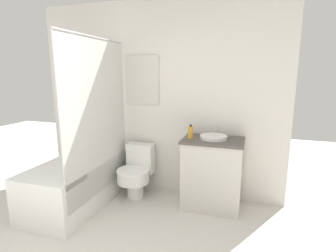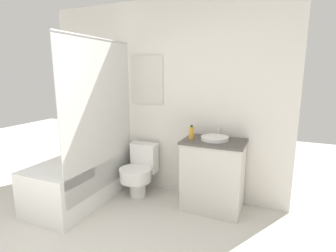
# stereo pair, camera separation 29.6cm
# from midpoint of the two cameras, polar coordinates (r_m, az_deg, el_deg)

# --- Properties ---
(wall_back) EXTENTS (3.29, 0.07, 2.50)m
(wall_back) POSITION_cam_midpoint_polar(r_m,az_deg,el_deg) (3.47, -4.88, 5.80)
(wall_back) COLOR silver
(wall_back) RESTS_ON ground_plane
(shower_area) EXTENTS (0.70, 1.36, 1.98)m
(shower_area) POSITION_cam_midpoint_polar(r_m,az_deg,el_deg) (3.50, -21.30, -10.88)
(shower_area) COLOR white
(shower_area) RESTS_ON ground_plane
(toilet) EXTENTS (0.42, 0.53, 0.67)m
(toilet) POSITION_cam_midpoint_polar(r_m,az_deg,el_deg) (3.50, -9.33, -9.67)
(toilet) COLOR white
(toilet) RESTS_ON ground_plane
(vanity) EXTENTS (0.70, 0.48, 0.84)m
(vanity) POSITION_cam_midpoint_polar(r_m,az_deg,el_deg) (3.18, 6.91, -10.24)
(vanity) COLOR beige
(vanity) RESTS_ON ground_plane
(sink) EXTENTS (0.32, 0.35, 0.13)m
(sink) POSITION_cam_midpoint_polar(r_m,az_deg,el_deg) (3.07, 7.19, -2.43)
(sink) COLOR white
(sink) RESTS_ON vanity
(soap_bottle) EXTENTS (0.06, 0.06, 0.16)m
(soap_bottle) POSITION_cam_midpoint_polar(r_m,az_deg,el_deg) (3.07, 2.22, -1.39)
(soap_bottle) COLOR gold
(soap_bottle) RESTS_ON vanity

